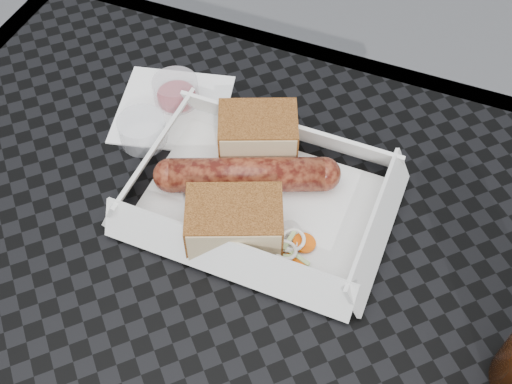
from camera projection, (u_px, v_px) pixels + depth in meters
patio_table at (197, 370)px, 0.61m from camera, size 0.80×0.80×0.74m
food_tray at (260, 202)px, 0.63m from camera, size 0.22×0.15×0.00m
bratwurst at (247, 175)px, 0.63m from camera, size 0.17×0.09×0.03m
bread_near at (258, 135)px, 0.65m from camera, size 0.09×0.08×0.05m
bread_far at (234, 222)px, 0.59m from camera, size 0.10×0.09×0.04m
veg_garnish at (291, 251)px, 0.59m from camera, size 0.03×0.03×0.00m
napkin at (173, 109)px, 0.71m from camera, size 0.15×0.15×0.00m
condiment_cup_sauce at (176, 91)px, 0.71m from camera, size 0.05×0.05×0.03m
condiment_cup_empty at (143, 130)px, 0.67m from camera, size 0.05×0.05×0.03m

